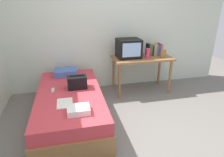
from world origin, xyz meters
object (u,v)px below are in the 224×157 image
Objects in this scene: picture_frame at (163,54)px; tv at (129,48)px; pillow at (66,72)px; book_row at (154,50)px; magazine at (65,103)px; handbag at (77,82)px; remote_dark at (80,109)px; folded_towel at (79,110)px; remote_silver at (53,90)px; desk at (142,61)px; bed at (70,105)px; water_bottle at (148,54)px.

tv is at bearing 166.41° from picture_frame.
picture_frame reaches higher than pillow.
book_row is 2.20m from magazine.
handbag is (0.18, -0.63, 0.04)m from pillow.
magazine is (-1.25, -1.11, -0.44)m from tv.
tv is 1.52× the size of magazine.
remote_dark is at bearing -47.48° from magazine.
folded_towel is at bearing -84.15° from pillow.
remote_silver is at bearing -166.26° from picture_frame.
desk is 0.44m from picture_frame.
handbag is at bearing 5.15° from remote_silver.
bed is 6.90× the size of magazine.
folded_towel is (0.10, -0.64, 0.27)m from bed.
water_bottle reaches higher than pillow.
desk is 4.14× the size of folded_towel.
tv reaches higher than desk.
remote_silver is at bearing -159.56° from desk.
water_bottle is 1.23× the size of remote_dark.
water_bottle is 1.87m from remote_silver.
picture_frame is (0.08, -0.23, -0.03)m from book_row.
bed is at bearing 79.57° from magazine.
magazine is (-1.82, -1.17, -0.37)m from book_row.
remote_silver is at bearing 162.69° from bed.
remote_dark is 0.56× the size of folded_towel.
magazine is (-0.20, -0.47, -0.10)m from handbag.
picture_frame is 2.09m from remote_dark.
book_row reaches higher than folded_towel.
remote_silver is (-2.00, -0.73, -0.36)m from book_row.
desk reaches higher than bed.
bed is 1.72× the size of desk.
water_bottle is (0.07, -0.12, 0.19)m from desk.
picture_frame is at bearing 13.74° from remote_silver.
remote_silver reaches higher than magazine.
desk is 2.64× the size of tv.
handbag reaches higher than bed.
desk is 1.50m from pillow.
water_bottle is 0.69× the size of folded_towel.
tv is at bearing -0.06° from pillow.
remote_dark is at bearing -82.77° from pillow.
picture_frame reaches higher than remote_dark.
pillow reaches higher than bed.
pillow is (-1.79, -0.07, -0.32)m from book_row.
tv is at bearing 25.16° from remote_silver.
desk is at bearing 35.22° from magazine.
book_row is at bearing 110.40° from picture_frame.
desk is at bearing 45.04° from folded_towel.
bed is 6.33× the size of book_row.
magazine is 1.04× the size of folded_towel.
remote_dark is at bearing -145.82° from picture_frame.
book_row is at bearing 23.41° from handbag.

